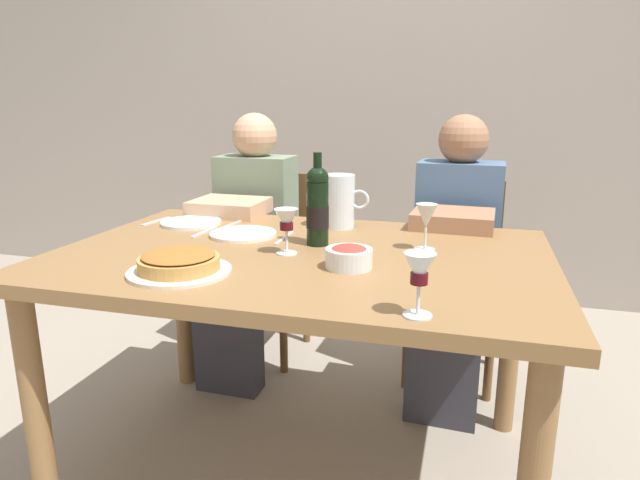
% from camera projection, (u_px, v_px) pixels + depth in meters
% --- Properties ---
extents(ground_plane, '(8.00, 8.00, 0.00)m').
position_uv_depth(ground_plane, '(303.00, 465.00, 1.87)').
color(ground_plane, gray).
extents(back_wall, '(8.00, 0.10, 2.80)m').
position_uv_depth(back_wall, '(395.00, 68.00, 3.30)').
color(back_wall, '#A3998E').
rests_on(back_wall, ground).
extents(dining_table, '(1.50, 1.00, 0.76)m').
position_uv_depth(dining_table, '(301.00, 280.00, 1.70)').
color(dining_table, olive).
rests_on(dining_table, ground).
extents(wine_bottle, '(0.07, 0.07, 0.30)m').
position_uv_depth(wine_bottle, '(318.00, 206.00, 1.73)').
color(wine_bottle, black).
rests_on(wine_bottle, dining_table).
extents(water_pitcher, '(0.17, 0.12, 0.19)m').
position_uv_depth(water_pitcher, '(339.00, 204.00, 1.99)').
color(water_pitcher, silver).
rests_on(water_pitcher, dining_table).
extents(baked_tart, '(0.28, 0.28, 0.06)m').
position_uv_depth(baked_tart, '(179.00, 263.00, 1.47)').
color(baked_tart, silver).
rests_on(baked_tart, dining_table).
extents(salad_bowl, '(0.13, 0.13, 0.07)m').
position_uv_depth(salad_bowl, '(349.00, 256.00, 1.51)').
color(salad_bowl, silver).
rests_on(salad_bowl, dining_table).
extents(wine_glass_left_diner, '(0.07, 0.07, 0.15)m').
position_uv_depth(wine_glass_left_diner, '(426.00, 218.00, 1.68)').
color(wine_glass_left_diner, silver).
rests_on(wine_glass_left_diner, dining_table).
extents(wine_glass_right_diner, '(0.07, 0.07, 0.14)m').
position_uv_depth(wine_glass_right_diner, '(419.00, 272.00, 1.16)').
color(wine_glass_right_diner, silver).
rests_on(wine_glass_right_diner, dining_table).
extents(wine_glass_centre, '(0.07, 0.07, 0.14)m').
position_uv_depth(wine_glass_centre, '(286.00, 222.00, 1.64)').
color(wine_glass_centre, silver).
rests_on(wine_glass_centre, dining_table).
extents(dinner_plate_left_setting, '(0.23, 0.23, 0.01)m').
position_uv_depth(dinner_plate_left_setting, '(243.00, 234.00, 1.88)').
color(dinner_plate_left_setting, white).
rests_on(dinner_plate_left_setting, dining_table).
extents(dinner_plate_right_setting, '(0.22, 0.22, 0.01)m').
position_uv_depth(dinner_plate_right_setting, '(191.00, 223.00, 2.05)').
color(dinner_plate_right_setting, silver).
rests_on(dinner_plate_right_setting, dining_table).
extents(fork_left_setting, '(0.02, 0.16, 0.00)m').
position_uv_depth(fork_left_setting, '(204.00, 232.00, 1.92)').
color(fork_left_setting, silver).
rests_on(fork_left_setting, dining_table).
extents(knife_left_setting, '(0.01, 0.18, 0.00)m').
position_uv_depth(knife_left_setting, '(284.00, 238.00, 1.84)').
color(knife_left_setting, silver).
rests_on(knife_left_setting, dining_table).
extents(knife_right_setting, '(0.03, 0.18, 0.00)m').
position_uv_depth(knife_right_setting, '(228.00, 226.00, 2.02)').
color(knife_right_setting, silver).
rests_on(knife_right_setting, dining_table).
extents(spoon_right_setting, '(0.03, 0.16, 0.00)m').
position_uv_depth(spoon_right_setting, '(156.00, 221.00, 2.09)').
color(spoon_right_setting, silver).
rests_on(spoon_right_setting, dining_table).
extents(chair_left, '(0.41, 0.41, 0.87)m').
position_uv_depth(chair_left, '(268.00, 251.00, 2.67)').
color(chair_left, brown).
rests_on(chair_left, ground).
extents(diner_left, '(0.34, 0.50, 1.16)m').
position_uv_depth(diner_left, '(247.00, 239.00, 2.43)').
color(diner_left, gray).
rests_on(diner_left, ground).
extents(chair_right, '(0.42, 0.42, 0.87)m').
position_uv_depth(chair_right, '(457.00, 265.00, 2.44)').
color(chair_right, brown).
rests_on(chair_right, ground).
extents(diner_right, '(0.35, 0.51, 1.16)m').
position_uv_depth(diner_right, '(454.00, 253.00, 2.19)').
color(diner_right, '#4C6B93').
rests_on(diner_right, ground).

